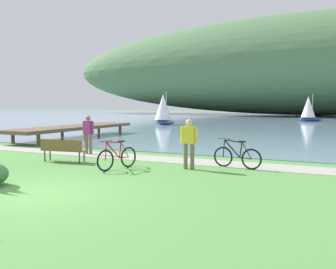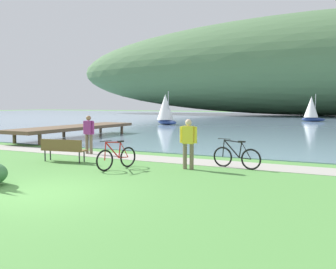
# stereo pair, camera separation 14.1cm
# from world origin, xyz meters

# --- Properties ---
(ground_plane) EXTENTS (200.00, 200.00, 0.00)m
(ground_plane) POSITION_xyz_m (0.00, 0.00, 0.00)
(ground_plane) COLOR #518E42
(bay_water) EXTENTS (180.00, 80.00, 0.04)m
(bay_water) POSITION_xyz_m (0.00, 48.07, 0.02)
(bay_water) COLOR #7A99B2
(bay_water) RESTS_ON ground
(distant_hillside) EXTENTS (106.59, 28.00, 18.84)m
(distant_hillside) POSITION_xyz_m (1.85, 67.91, 9.46)
(distant_hillside) COLOR #4C7047
(distant_hillside) RESTS_ON bay_water
(shoreline_path) EXTENTS (60.00, 1.50, 0.01)m
(shoreline_path) POSITION_xyz_m (0.00, 6.43, 0.01)
(shoreline_path) COLOR #A39E93
(shoreline_path) RESTS_ON ground
(park_bench_near_camera) EXTENTS (1.85, 0.72, 0.88)m
(park_bench_near_camera) POSITION_xyz_m (-2.89, 4.18, 0.52)
(park_bench_near_camera) COLOR brown
(park_bench_near_camera) RESTS_ON ground
(bicycle_leaning_near_bench) EXTENTS (1.76, 0.31, 1.01)m
(bicycle_leaning_near_bench) POSITION_xyz_m (3.47, 5.73, 0.40)
(bicycle_leaning_near_bench) COLOR black
(bicycle_leaning_near_bench) RESTS_ON ground
(bicycle_beside_path) EXTENTS (0.50, 1.73, 1.01)m
(bicycle_beside_path) POSITION_xyz_m (-0.15, 3.76, 0.40)
(bicycle_beside_path) COLOR black
(bicycle_beside_path) RESTS_ON ground
(person_at_shoreline) EXTENTS (0.61, 0.24, 1.71)m
(person_at_shoreline) POSITION_xyz_m (-3.42, 6.41, 0.98)
(person_at_shoreline) COLOR #72604C
(person_at_shoreline) RESTS_ON ground
(person_on_the_grass) EXTENTS (0.61, 0.26, 1.71)m
(person_on_the_grass) POSITION_xyz_m (2.04, 4.84, 0.98)
(person_on_the_grass) COLOR #72604C
(person_on_the_grass) RESTS_ON ground
(sailboat_nearest_to_shore) EXTENTS (3.05, 2.36, 3.50)m
(sailboat_nearest_to_shore) POSITION_xyz_m (-10.48, 28.10, 1.69)
(sailboat_nearest_to_shore) COLOR navy
(sailboat_nearest_to_shore) RESTS_ON bay_water
(sailboat_mid_bay) EXTENTS (2.99, 2.03, 3.39)m
(sailboat_mid_bay) POSITION_xyz_m (2.62, 42.33, 1.63)
(sailboat_mid_bay) COLOR navy
(sailboat_mid_bay) RESTS_ON bay_water
(pier_dock) EXTENTS (2.40, 10.00, 0.80)m
(pier_dock) POSITION_xyz_m (-9.00, 12.07, 0.69)
(pier_dock) COLOR brown
(pier_dock) RESTS_ON ground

